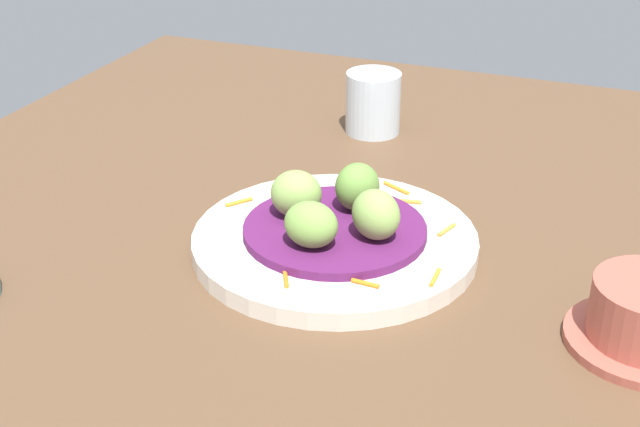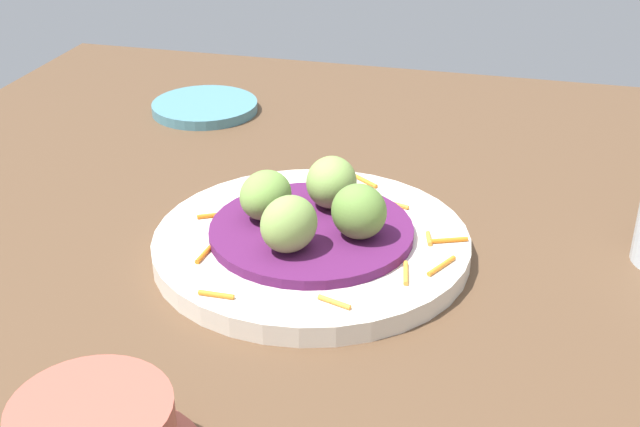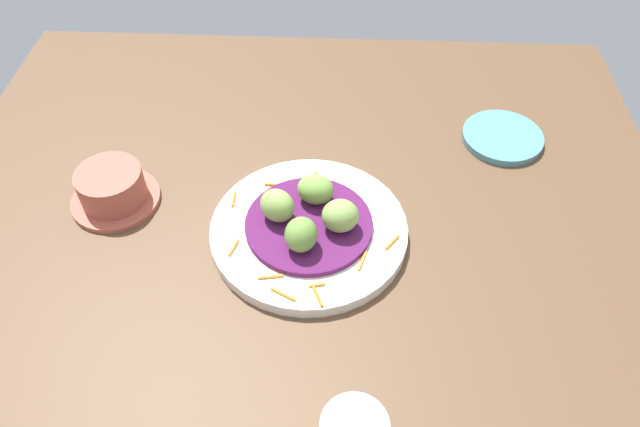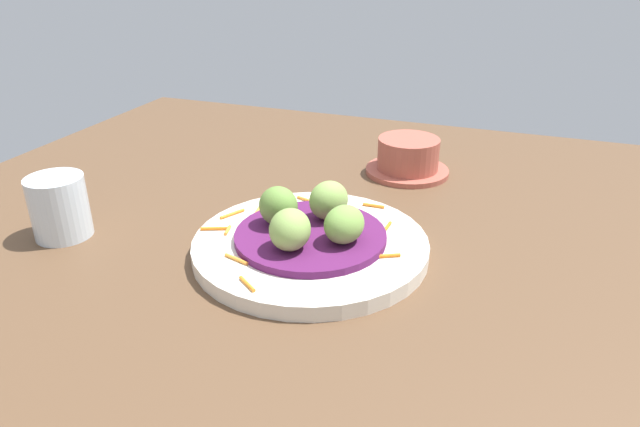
{
  "view_description": "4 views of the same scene",
  "coord_description": "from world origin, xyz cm",
  "views": [
    {
      "loc": [
        -74.01,
        -24.72,
        44.78
      ],
      "look_at": [
        -5.0,
        2.65,
        6.44
      ],
      "focal_mm": 50.1,
      "sensor_mm": 36.0,
      "label": 1
    },
    {
      "loc": [
        12.96,
        -59.65,
        39.26
      ],
      "look_at": [
        -3.17,
        2.55,
        5.54
      ],
      "focal_mm": 47.24,
      "sensor_mm": 36.0,
      "label": 2
    },
    {
      "loc": [
        50.42,
        5.79,
        66.05
      ],
      "look_at": [
        -4.62,
        3.13,
        5.53
      ],
      "focal_mm": 33.5,
      "sensor_mm": 36.0,
      "label": 3
    },
    {
      "loc": [
        -25.0,
        56.46,
        35.38
      ],
      "look_at": [
        -4.49,
        0.58,
        6.77
      ],
      "focal_mm": 32.21,
      "sensor_mm": 36.0,
      "label": 4
    }
  ],
  "objects": [
    {
      "name": "table_surface",
      "position": [
        0.0,
        0.0,
        1.0
      ],
      "size": [
        110.0,
        110.0,
        2.0
      ],
      "primitive_type": "cube",
      "color": "brown",
      "rests_on": "ground"
    },
    {
      "name": "guac_scoop_back",
      "position": [
        0.58,
        0.92,
        7.05
      ],
      "size": [
        5.39,
        5.08,
        4.74
      ],
      "primitive_type": "ellipsoid",
      "rotation": [
        0.0,
        0.0,
        6.1
      ],
      "color": "olive",
      "rests_on": "cabbage_bed"
    },
    {
      "name": "guac_scoop_center",
      "position": [
        -7.99,
        2.34,
        6.82
      ],
      "size": [
        5.2,
        5.87,
        4.27
      ],
      "primitive_type": "ellipsoid",
      "rotation": [
        0.0,
        0.0,
        4.52
      ],
      "color": "#759E47",
      "rests_on": "cabbage_bed"
    },
    {
      "name": "terracotta_bowl",
      "position": [
        -8.88,
        -27.23,
        4.58
      ],
      "size": [
        12.93,
        12.93,
        5.69
      ],
      "color": "#A85142",
      "rests_on": "table_surface"
    },
    {
      "name": "side_plate_small",
      "position": [
        -25.53,
        31.92,
        2.6
      ],
      "size": [
        13.01,
        13.01,
        1.2
      ],
      "primitive_type": "cylinder",
      "color": "teal",
      "rests_on": "table_surface"
    },
    {
      "name": "main_plate",
      "position": [
        -3.7,
        1.63,
        2.9
      ],
      "size": [
        27.46,
        27.46,
        1.8
      ],
      "primitive_type": "cylinder",
      "color": "silver",
      "rests_on": "table_surface"
    },
    {
      "name": "guac_scoop_right",
      "position": [
        -4.41,
        -2.66,
        7.06
      ],
      "size": [
        6.19,
        6.42,
        4.75
      ],
      "primitive_type": "ellipsoid",
      "rotation": [
        0.0,
        0.0,
        0.99
      ],
      "color": "#84A851",
      "rests_on": "cabbage_bed"
    },
    {
      "name": "guac_scoop_left",
      "position": [
        -2.99,
        5.92,
        7.0
      ],
      "size": [
        5.0,
        5.44,
        4.64
      ],
      "primitive_type": "ellipsoid",
      "rotation": [
        0.0,
        0.0,
        1.67
      ],
      "color": "#84A851",
      "rests_on": "cabbage_bed"
    },
    {
      "name": "cabbage_bed",
      "position": [
        -3.7,
        1.63,
        4.24
      ],
      "size": [
        17.64,
        17.64,
        0.89
      ],
      "primitive_type": "cylinder",
      "color": "#51194C",
      "rests_on": "main_plate"
    },
    {
      "name": "carrot_garnish",
      "position": [
        0.03,
        0.72,
        4.0
      ],
      "size": [
        24.05,
        23.81,
        0.4
      ],
      "color": "orange",
      "rests_on": "main_plate"
    }
  ]
}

